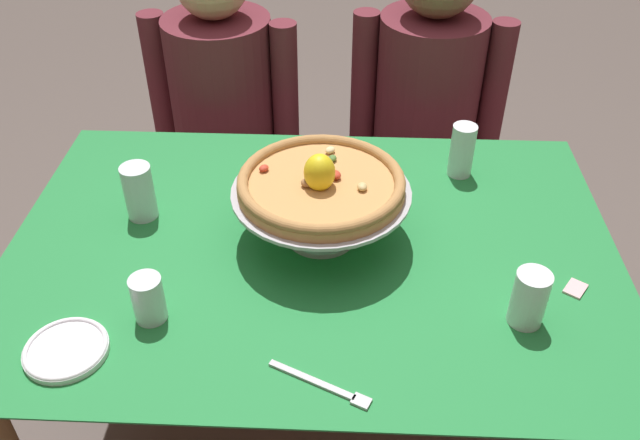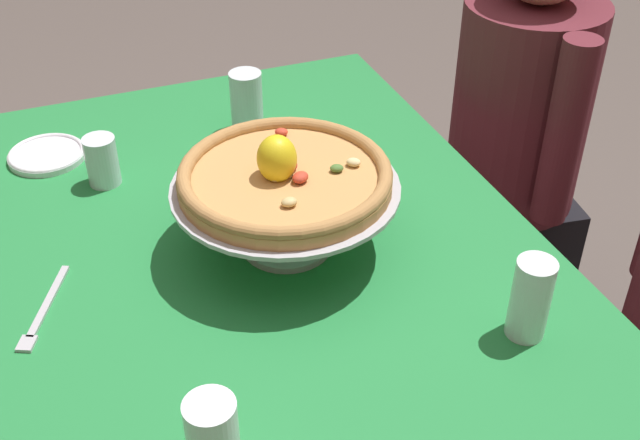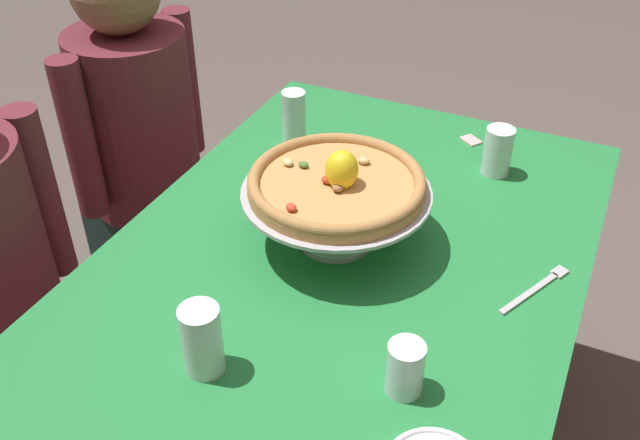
{
  "view_description": "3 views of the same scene",
  "coord_description": "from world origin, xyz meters",
  "views": [
    {
      "loc": [
        0.07,
        -1.13,
        1.69
      ],
      "look_at": [
        0.02,
        0.04,
        0.78
      ],
      "focal_mm": 37.8,
      "sensor_mm": 36.0,
      "label": 1
    },
    {
      "loc": [
        1.07,
        -0.31,
        1.6
      ],
      "look_at": [
        0.06,
        0.08,
        0.81
      ],
      "focal_mm": 44.89,
      "sensor_mm": 36.0,
      "label": 2
    },
    {
      "loc": [
        -1.06,
        -0.43,
        1.66
      ],
      "look_at": [
        -0.01,
        0.06,
        0.81
      ],
      "focal_mm": 39.77,
      "sensor_mm": 36.0,
      "label": 3
    }
  ],
  "objects": [
    {
      "name": "dining_table",
      "position": [
        0.0,
        0.0,
        0.64
      ],
      "size": [
        1.33,
        0.94,
        0.74
      ],
      "color": "olive",
      "rests_on": "ground"
    },
    {
      "name": "water_glass_front_left",
      "position": [
        -0.3,
        -0.23,
        0.78
      ],
      "size": [
        0.06,
        0.06,
        0.1
      ],
      "color": "silver",
      "rests_on": "dining_table"
    },
    {
      "name": "water_glass_back_right",
      "position": [
        0.36,
        0.3,
        0.8
      ],
      "size": [
        0.06,
        0.06,
        0.14
      ],
      "color": "white",
      "rests_on": "dining_table"
    },
    {
      "name": "water_glass_side_left",
      "position": [
        -0.4,
        0.09,
        0.8
      ],
      "size": [
        0.07,
        0.07,
        0.13
      ],
      "color": "silver",
      "rests_on": "dining_table"
    },
    {
      "name": "pizza_stand",
      "position": [
        0.02,
        0.04,
        0.83
      ],
      "size": [
        0.38,
        0.38,
        0.13
      ],
      "color": "#B7B7C1",
      "rests_on": "dining_table"
    },
    {
      "name": "diner_left",
      "position": [
        -0.32,
        0.74,
        0.56
      ],
      "size": [
        0.47,
        0.36,
        1.17
      ],
      "color": "black",
      "rests_on": "ground"
    },
    {
      "name": "pizza",
      "position": [
        0.02,
        0.03,
        0.89
      ],
      "size": [
        0.36,
        0.36,
        0.09
      ],
      "color": "tan",
      "rests_on": "pizza_stand"
    },
    {
      "name": "dinner_fork",
      "position": [
        0.04,
        -0.38,
        0.74
      ],
      "size": [
        0.19,
        0.1,
        0.01
      ],
      "color": "#B7B7C1",
      "rests_on": "dining_table"
    },
    {
      "name": "side_plate",
      "position": [
        -0.43,
        -0.32,
        0.75
      ],
      "size": [
        0.15,
        0.15,
        0.02
      ],
      "color": "white",
      "rests_on": "dining_table"
    }
  ]
}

